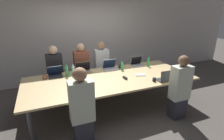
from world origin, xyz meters
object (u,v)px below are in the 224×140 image
Objects in this scene: person_far_midleft at (82,69)px; person_far_center at (102,66)px; bottle_far_midleft at (73,71)px; laptop_far_center at (110,66)px; bottle_far_right at (148,63)px; person_near_right at (180,89)px; laptop_near_left at (79,93)px; stapler at (125,78)px; cup_far_left at (45,77)px; bottle_far_left at (67,71)px; cup_far_center at (120,67)px; laptop_near_right at (166,78)px; laptop_far_right at (137,63)px; bottle_far_center at (122,66)px; cup_near_right at (154,80)px; laptop_far_midleft at (84,69)px; laptop_far_left at (55,73)px; person_near_left at (82,108)px; person_far_left at (55,73)px.

person_far_center is at bearing 0.07° from person_far_midleft.
person_far_midleft reaches higher than bottle_far_midleft.
person_far_midleft reaches higher than laptop_far_center.
bottle_far_midleft is at bearing 176.78° from bottle_far_right.
person_near_right is 2.07m from laptop_near_left.
bottle_far_midleft is at bearing -95.33° from laptop_near_left.
stapler is at bearing -158.90° from laptop_near_left.
bottle_far_left reaches higher than cup_far_left.
person_near_right reaches higher than cup_far_center.
laptop_near_right reaches higher than bottle_far_midleft.
cup_far_left is 0.27× the size of laptop_far_center.
person_near_right reaches higher than person_far_midleft.
person_near_right is (0.11, -1.60, -0.12)m from laptop_far_right.
bottle_far_right is at bearing -102.66° from laptop_near_right.
laptop_far_center is 4.02× the size of cup_far_center.
person_near_right is at bearing -95.93° from bottle_far_right.
cup_far_left is at bearing -150.62° from person_far_midleft.
person_far_midleft is at bearing 145.18° from bottle_far_center.
cup_near_right is at bearing -100.79° from laptop_far_right.
laptop_far_center is (1.14, 0.09, -0.04)m from bottle_far_left.
person_far_center is (0.59, 0.00, 0.00)m from person_far_midleft.
cup_far_left is at bearing -176.89° from laptop_far_center.
laptop_far_right is 0.94× the size of laptop_far_center.
laptop_far_midleft is 0.71m from laptop_far_center.
laptop_far_midleft is 1.05× the size of laptop_far_center.
laptop_near_left is (-0.43, -1.70, 0.12)m from person_far_midleft.
bottle_far_midleft is at bearing -38.52° from person_near_right.
bottle_far_left reaches higher than laptop_far_right.
person_near_right is at bearing -52.20° from person_far_midleft.
laptop_near_right is at bearing -24.78° from cup_far_left.
laptop_far_left is at bearing 173.69° from bottle_far_center.
cup_near_right reaches higher than cup_far_left.
person_far_center is 0.62m from cup_far_center.
laptop_far_left is 0.23× the size of person_near_left.
laptop_far_right is 3.77× the size of cup_far_center.
person_far_center reaches higher than bottle_far_right.
person_near_right is at bearing -30.39° from cup_far_left.
person_near_left is at bearing 9.85° from laptop_near_right.
bottle_far_midleft reaches higher than laptop_far_left.
bottle_far_midleft is 0.19× the size of person_near_right.
laptop_far_left reaches higher than cup_far_center.
bottle_far_left is (0.24, -0.48, 0.16)m from person_far_left.
laptop_near_left reaches higher than cup_far_left.
person_far_left is 16.11× the size of cup_far_center.
person_far_midleft is 2.62m from person_near_right.
bottle_far_center is at bearing -61.91° from person_far_center.
bottle_far_right is 1.68× the size of stapler.
bottle_far_midleft is at bearing 1.25° from cup_far_left.
person_near_left is at bearing -117.19° from person_far_center.
person_near_right reaches higher than cup_near_right.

